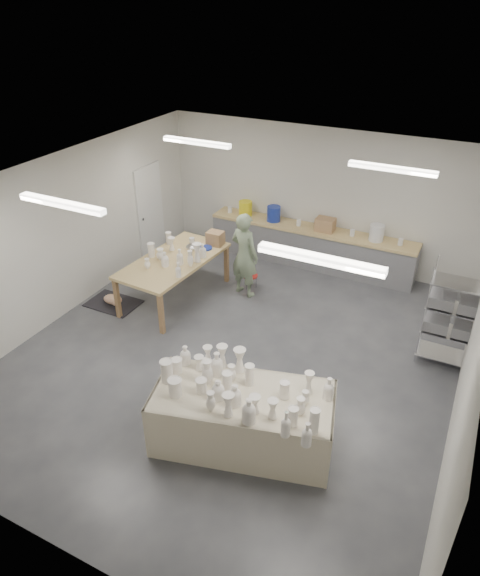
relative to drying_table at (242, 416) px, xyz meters
The scene contains 9 objects.
room 2.60m from the drying_table, 121.48° to the left, with size 8.00×8.02×3.00m.
back_counter 5.43m from the drying_table, 100.33° to the left, with size 4.60×0.60×1.24m.
wire_shelf 3.82m from the drying_table, 53.91° to the left, with size 0.88×0.48×1.80m.
drying_table is the anchor object (origin of this frame).
work_table 4.05m from the drying_table, 134.19° to the left, with size 1.33×2.42×1.26m.
rug 4.40m from the drying_table, 152.12° to the left, with size 1.00×0.70×0.02m, color black.
cat 4.36m from the drying_table, 152.15° to the left, with size 0.45×0.36×0.17m.
potter 3.99m from the drying_table, 115.68° to the left, with size 0.64×0.42×1.75m, color gray.
red_stool 4.22m from the drying_table, 114.09° to the left, with size 0.40×0.40×0.29m.
Camera 1 is at (3.20, -6.20, 5.43)m, focal length 32.00 mm.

